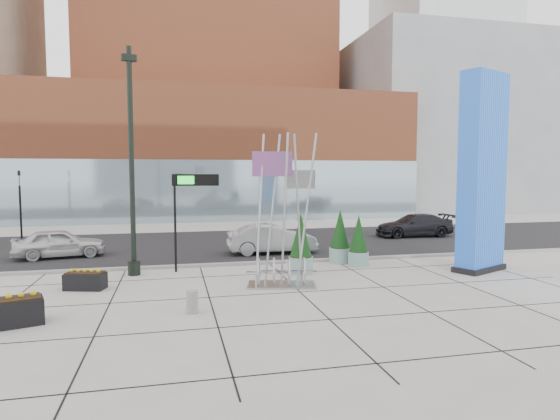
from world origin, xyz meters
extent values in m
plane|color=#9E9991|center=(0.00, 0.00, 0.00)|extent=(160.00, 160.00, 0.00)
cube|color=black|center=(0.00, 10.00, 0.01)|extent=(80.00, 12.00, 0.02)
cube|color=gray|center=(0.00, 4.00, 0.06)|extent=(80.00, 0.30, 0.12)
cube|color=#AF5533|center=(1.00, 27.00, 5.50)|extent=(34.00, 10.00, 11.00)
cube|color=#8CA5B2|center=(1.00, 22.20, 2.50)|extent=(34.00, 0.60, 5.00)
cube|color=slate|center=(26.00, 32.00, 9.00)|extent=(20.00, 18.00, 18.00)
cube|color=#B2B7BC|center=(36.00, 48.00, 27.50)|extent=(16.00, 16.00, 55.00)
cube|color=#0B4AB2|center=(9.00, 0.68, 3.95)|extent=(2.36, 1.71, 7.90)
cube|color=black|center=(9.00, 0.68, 0.11)|extent=(2.59, 1.94, 0.22)
cylinder|color=black|center=(-4.59, 2.98, 4.35)|extent=(0.20, 0.20, 8.69)
cylinder|color=black|center=(-4.59, 2.98, 0.27)|extent=(0.48, 0.48, 0.54)
cube|color=black|center=(-4.59, 2.98, 8.26)|extent=(0.58, 0.34, 0.24)
cube|color=#A8AAAD|center=(0.60, 0.01, 0.03)|extent=(2.55, 1.66, 0.06)
cylinder|color=#A8AAAD|center=(-0.14, -0.20, 2.67)|extent=(0.09, 0.09, 5.34)
cylinder|color=#A8AAAD|center=(0.28, 0.17, 2.67)|extent=(0.09, 0.09, 5.34)
cylinder|color=#A8AAAD|center=(0.71, -0.09, 2.67)|extent=(0.09, 0.09, 5.34)
cylinder|color=#A8AAAD|center=(1.19, 0.23, 2.67)|extent=(0.09, 0.09, 5.34)
cylinder|color=#A8AAAD|center=(1.46, -0.25, 2.67)|extent=(0.09, 0.09, 5.34)
torus|color=#A8AAAD|center=(-0.20, -0.09, 0.51)|extent=(0.28, 0.96, 0.97)
torus|color=#A8AAAD|center=(0.34, 0.12, 0.51)|extent=(0.28, 0.96, 0.97)
torus|color=#A8AAAD|center=(0.87, -0.09, 0.51)|extent=(0.28, 0.96, 0.97)
torus|color=#A8AAAD|center=(1.40, 0.12, 0.51)|extent=(0.28, 0.96, 0.97)
cube|color=red|center=(0.28, 0.01, 4.27)|extent=(1.38, 0.26, 0.85)
cube|color=#A8AAAD|center=(1.24, 0.12, 3.73)|extent=(1.03, 0.39, 0.64)
cylinder|color=gray|center=(-2.59, -2.57, 0.32)|extent=(0.33, 0.33, 0.65)
cylinder|color=black|center=(-3.00, 3.20, 1.93)|extent=(0.09, 0.09, 3.86)
cube|color=black|center=(-2.17, 3.20, 3.68)|extent=(1.84, 0.43, 0.46)
cube|color=#19D833|center=(-2.54, 3.10, 3.68)|extent=(0.64, 0.11, 0.32)
cylinder|color=#7BA69F|center=(4.60, 2.71, 0.31)|extent=(0.87, 0.87, 0.61)
cylinder|color=black|center=(4.60, 2.71, 0.61)|extent=(0.80, 0.80, 0.05)
cone|color=black|center=(4.60, 2.71, 1.40)|extent=(0.79, 0.79, 1.57)
cylinder|color=#7BA69F|center=(4.09, 3.60, 0.33)|extent=(0.94, 0.94, 0.66)
cylinder|color=black|center=(4.09, 3.60, 0.66)|extent=(0.87, 0.87, 0.06)
cone|color=black|center=(4.09, 3.60, 1.51)|extent=(0.85, 0.85, 1.70)
cylinder|color=#7BA69F|center=(1.80, 1.80, 0.33)|extent=(0.95, 0.95, 0.67)
cylinder|color=black|center=(1.80, 1.80, 0.67)|extent=(0.88, 0.88, 0.06)
cone|color=black|center=(1.80, 1.80, 1.53)|extent=(0.86, 0.86, 1.72)
cube|color=black|center=(-6.03, 1.00, 0.28)|extent=(1.42, 0.98, 0.56)
cube|color=black|center=(-6.03, 1.00, 0.57)|extent=(1.31, 0.86, 0.06)
cube|color=black|center=(-7.25, -2.64, 0.34)|extent=(1.74, 1.25, 0.67)
cube|color=black|center=(-7.25, -2.64, 0.70)|extent=(1.60, 1.10, 0.07)
imported|color=silver|center=(-8.27, 7.60, 0.68)|extent=(4.23, 2.39, 1.36)
imported|color=#9DA1A5|center=(1.64, 6.53, 0.72)|extent=(4.37, 1.58, 1.43)
imported|color=black|center=(11.53, 10.53, 0.70)|extent=(4.87, 2.13, 1.39)
cylinder|color=black|center=(-12.00, 15.00, 1.60)|extent=(0.12, 0.12, 3.20)
imported|color=black|center=(-12.00, 15.00, 3.65)|extent=(0.15, 0.18, 0.90)
camera|label=1|loc=(-3.08, -15.74, 3.96)|focal=30.00mm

